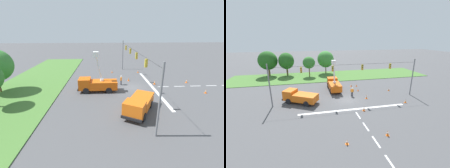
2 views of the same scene
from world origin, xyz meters
TOP-DOWN VIEW (x-y plane):
  - ground_plane at (0.00, 0.00)m, footprint 200.00×200.00m
  - grass_verge at (0.00, 18.00)m, footprint 56.00×12.00m
  - lane_markings at (0.00, -5.26)m, footprint 17.60×15.25m
  - signal_gantry at (-0.01, -0.00)m, footprint 26.20×0.33m
  - utility_truck_bucket_lift at (-1.44, 6.00)m, footprint 2.34×6.36m
  - utility_truck_support_near at (-8.56, 0.68)m, footprint 6.43×5.01m
  - road_worker at (1.38, 1.70)m, footprint 0.63×0.35m
  - traffic_cone_foreground_left at (1.37, -4.62)m, footprint 0.36×0.36m
  - traffic_cone_foreground_right at (3.51, 4.16)m, footprint 0.36×0.36m
  - traffic_cone_mid_left at (4.20, 7.23)m, footprint 0.36×0.36m
  - traffic_cone_mid_right at (10.02, 2.86)m, footprint 0.36×0.36m
  - traffic_cone_near_bucket at (2.98, 7.46)m, footprint 0.36×0.36m
  - traffic_cone_lane_edge_a at (1.81, -11.03)m, footprint 0.36×0.36m
  - traffic_cone_lane_edge_b at (3.68, -0.08)m, footprint 0.36×0.36m
  - traffic_cone_far_left at (-3.28, -11.47)m, footprint 0.36×0.36m
  - traffic_cone_far_right at (9.68, -3.31)m, footprint 0.36×0.36m

SIDE VIEW (x-z plane):
  - ground_plane at x=0.00m, z-range 0.00..0.00m
  - lane_markings at x=0.00m, z-range 0.00..0.01m
  - grass_verge at x=0.00m, z-range 0.00..0.10m
  - traffic_cone_foreground_right at x=3.51m, z-range -0.02..0.59m
  - traffic_cone_mid_right at x=10.02m, z-range -0.01..0.61m
  - traffic_cone_far_left at x=-3.28m, z-range -0.01..0.62m
  - traffic_cone_mid_left at x=4.20m, z-range -0.01..0.64m
  - traffic_cone_far_right at x=9.68m, z-range -0.01..0.64m
  - traffic_cone_near_bucket at x=2.98m, z-range -0.01..0.67m
  - traffic_cone_lane_edge_b at x=3.68m, z-range -0.01..0.69m
  - traffic_cone_lane_edge_a at x=1.81m, z-range -0.01..0.69m
  - traffic_cone_foreground_left at x=1.37m, z-range -0.01..0.73m
  - road_worker at x=1.38m, z-range 0.11..1.88m
  - utility_truck_support_near at x=-8.56m, z-range 0.05..2.26m
  - utility_truck_bucket_lift at x=-1.44m, z-range -1.89..4.60m
  - signal_gantry at x=-0.01m, z-range 0.98..8.18m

